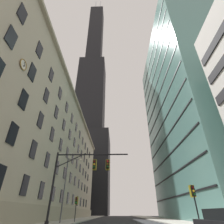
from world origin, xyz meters
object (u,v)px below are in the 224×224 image
at_px(traffic_light_near_right, 193,193).
at_px(street_lamppost, 67,182).
at_px(traffic_light_far_left, 76,202).
at_px(traffic_signal_mast, 84,171).

xyz_separation_m(traffic_light_near_right, street_lamppost, (-14.19, 8.21, 2.20)).
bearing_deg(traffic_light_far_left, street_lamppost, -105.66).
distance_m(traffic_signal_mast, traffic_light_near_right, 10.67).
bearing_deg(traffic_signal_mast, traffic_light_far_left, 104.35).
relative_size(traffic_light_near_right, traffic_light_far_left, 1.05).
height_order(traffic_signal_mast, traffic_light_far_left, traffic_signal_mast).
xyz_separation_m(traffic_signal_mast, street_lamppost, (-3.73, 7.81, 0.11)).
bearing_deg(traffic_light_near_right, street_lamppost, 149.94).
bearing_deg(traffic_light_near_right, traffic_signal_mast, 177.81).
xyz_separation_m(traffic_light_near_right, traffic_light_far_left, (-13.28, 11.44, -0.14)).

